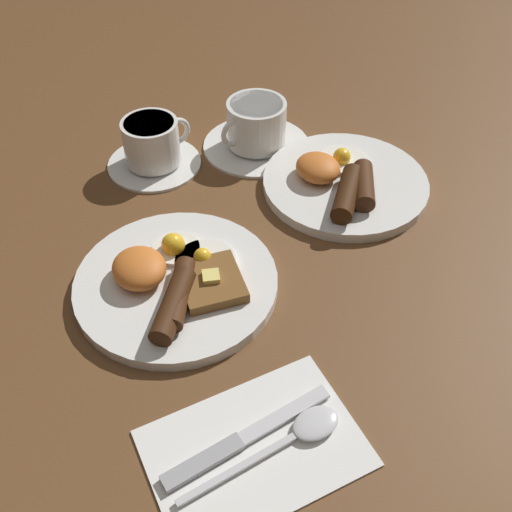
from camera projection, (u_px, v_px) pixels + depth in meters
ground_plane at (177, 287)px, 0.73m from camera, size 3.00×3.00×0.00m
breakfast_plate_near at (175, 281)px, 0.72m from camera, size 0.25×0.25×0.05m
breakfast_plate_far at (343, 181)px, 0.86m from camera, size 0.24×0.24×0.05m
teacup_near at (153, 147)px, 0.89m from camera, size 0.14×0.14×0.07m
teacup_far at (256, 129)px, 0.92m from camera, size 0.17×0.17×0.08m
napkin at (255, 448)px, 0.58m from camera, size 0.14×0.21×0.01m
knife at (240, 441)px, 0.58m from camera, size 0.03×0.19×0.01m
spoon at (300, 432)px, 0.58m from camera, size 0.04×0.18×0.01m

